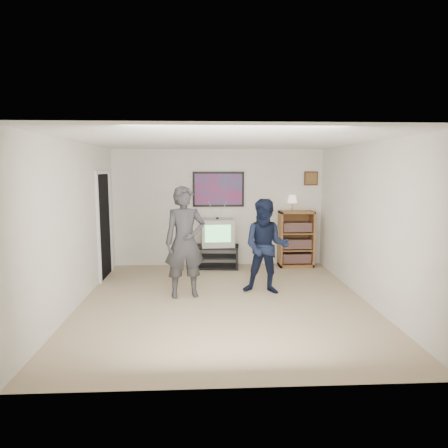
{
  "coord_description": "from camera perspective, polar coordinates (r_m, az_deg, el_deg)",
  "views": [
    {
      "loc": [
        -0.31,
        -6.07,
        2.09
      ],
      "look_at": [
        0.03,
        0.68,
        1.15
      ],
      "focal_mm": 32.0,
      "sensor_mm": 36.0,
      "label": 1
    }
  ],
  "objects": [
    {
      "name": "room_shell",
      "position": [
        6.47,
        -0.11,
        0.46
      ],
      "size": [
        4.51,
        5.0,
        2.51
      ],
      "color": "#91745C",
      "rests_on": "ground"
    },
    {
      "name": "table_lamp",
      "position": [
        8.63,
        9.73,
        2.97
      ],
      "size": [
        0.21,
        0.21,
        0.34
      ],
      "primitive_type": null,
      "color": "beige",
      "rests_on": "bookshelf"
    },
    {
      "name": "controller_right",
      "position": [
        6.9,
        5.67,
        -1.53
      ],
      "size": [
        0.04,
        0.11,
        0.03
      ],
      "primitive_type": "cube",
      "rotation": [
        0.0,
        0.0,
        0.12
      ],
      "color": "white",
      "rests_on": "person_short"
    },
    {
      "name": "bookshelf",
      "position": [
        8.71,
        10.25,
        -2.08
      ],
      "size": [
        0.73,
        0.41,
        1.19
      ],
      "primitive_type": null,
      "color": "brown",
      "rests_on": "room_shell"
    },
    {
      "name": "poster",
      "position": [
        8.56,
        -0.8,
        4.98
      ],
      "size": [
        1.1,
        0.03,
        0.75
      ],
      "primitive_type": "cube",
      "color": "black",
      "rests_on": "room_shell"
    },
    {
      "name": "controller_left",
      "position": [
        6.64,
        -5.63,
        0.05
      ],
      "size": [
        0.04,
        0.11,
        0.03
      ],
      "primitive_type": "cube",
      "rotation": [
        0.0,
        0.0,
        0.04
      ],
      "color": "white",
      "rests_on": "person_tall"
    },
    {
      "name": "person_tall",
      "position": [
        6.51,
        -5.6,
        -2.59
      ],
      "size": [
        0.73,
        0.55,
        1.81
      ],
      "primitive_type": "imported",
      "rotation": [
        0.0,
        0.0,
        0.19
      ],
      "color": "#2F2E31",
      "rests_on": "room_shell"
    },
    {
      "name": "media_stand",
      "position": [
        8.51,
        -1.1,
        -4.67
      ],
      "size": [
        0.99,
        0.62,
        0.47
      ],
      "rotation": [
        0.0,
        0.0,
        -0.1
      ],
      "color": "black",
      "rests_on": "room_shell"
    },
    {
      "name": "small_picture",
      "position": [
        8.86,
        12.32,
        6.39
      ],
      "size": [
        0.3,
        0.03,
        0.3
      ],
      "primitive_type": "cube",
      "color": "#382212",
      "rests_on": "room_shell"
    },
    {
      "name": "doorway",
      "position": [
        7.98,
        -16.81,
        -0.27
      ],
      "size": [
        0.03,
        0.85,
        2.0
      ],
      "primitive_type": "cube",
      "color": "black",
      "rests_on": "room_shell"
    },
    {
      "name": "air_vent",
      "position": [
        8.55,
        -4.52,
        6.96
      ],
      "size": [
        0.28,
        0.02,
        0.14
      ],
      "primitive_type": "cube",
      "color": "white",
      "rests_on": "room_shell"
    },
    {
      "name": "person_short",
      "position": [
        6.71,
        6.03,
        -3.23
      ],
      "size": [
        0.89,
        0.76,
        1.6
      ],
      "primitive_type": "imported",
      "rotation": [
        0.0,
        0.0,
        -0.23
      ],
      "color": "black",
      "rests_on": "room_shell"
    },
    {
      "name": "crt_television",
      "position": [
        8.41,
        -0.94,
        -1.2
      ],
      "size": [
        0.7,
        0.61,
        0.57
      ],
      "primitive_type": null,
      "rotation": [
        0.0,
        0.0,
        0.05
      ],
      "color": "#A3A49F",
      "rests_on": "media_stand"
    }
  ]
}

